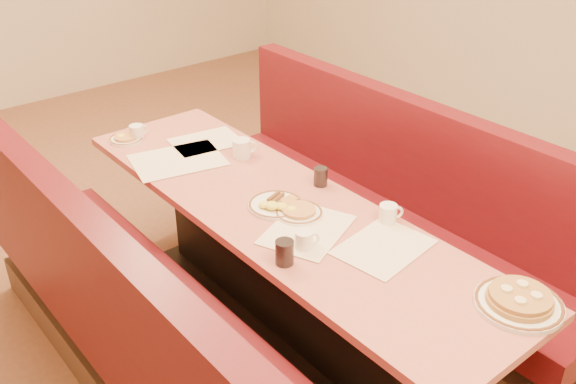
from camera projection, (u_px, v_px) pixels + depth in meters
ground at (281, 331)px, 3.30m from camera, size 8.00×8.00×0.00m
diner_table at (280, 273)px, 3.12m from camera, size 0.70×2.50×0.75m
booth_left at (146, 341)px, 2.72m from camera, size 0.55×2.50×1.05m
booth_right at (384, 224)px, 3.53m from camera, size 0.55×2.50×1.05m
placemat_near_left at (307, 230)px, 2.75m from camera, size 0.48×0.43×0.00m
placemat_near_right at (384, 247)px, 2.64m from camera, size 0.42×0.34×0.00m
placemat_far_left at (178, 160)px, 3.34m from camera, size 0.52×0.44×0.00m
placemat_far_right at (206, 141)px, 3.53m from camera, size 0.41×0.33×0.00m
pancake_plate at (519, 301)px, 2.30m from camera, size 0.32×0.32×0.07m
eggs_plate at (276, 204)px, 2.91m from camera, size 0.25×0.25×0.05m
extra_plate_mid at (299, 212)px, 2.86m from camera, size 0.21×0.21×0.04m
extra_plate_far at (126, 138)px, 3.55m from camera, size 0.19×0.19×0.04m
coffee_mug_a at (389, 213)px, 2.79m from camera, size 0.11×0.08×0.08m
coffee_mug_b at (305, 240)px, 2.62m from camera, size 0.10×0.07×0.08m
coffee_mug_c at (242, 148)px, 3.35m from camera, size 0.13×0.09×0.10m
coffee_mug_d at (137, 132)px, 3.55m from camera, size 0.11×0.08×0.08m
soda_tumbler_near at (285, 252)px, 2.52m from camera, size 0.07×0.07×0.10m
soda_tumbler_mid at (321, 177)px, 3.09m from camera, size 0.07×0.07×0.09m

